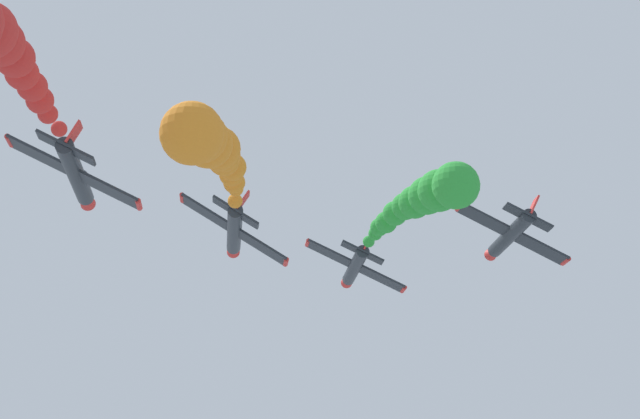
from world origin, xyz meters
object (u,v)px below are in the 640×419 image
Objects in this scene: airplane_right_inner at (510,235)px; airplane_left_inner at (235,231)px; airplane_lead at (355,266)px; airplane_left_outer at (76,174)px.

airplane_left_inner is at bearing -179.05° from airplane_right_inner.
airplane_right_inner reaches higher than airplane_lead.
airplane_right_inner reaches higher than airplane_left_inner.
airplane_left_outer is at bearing -135.69° from airplane_lead.
airplane_left_inner is (-10.61, -10.03, -0.34)m from airplane_lead.
airplane_lead is at bearing 138.44° from airplane_right_inner.
airplane_left_inner is 1.00× the size of airplane_right_inner.
airplane_lead is 1.00× the size of airplane_right_inner.
airplane_lead is at bearing 43.38° from airplane_left_inner.
airplane_right_inner is (21.52, 0.36, 0.54)m from airplane_left_inner.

